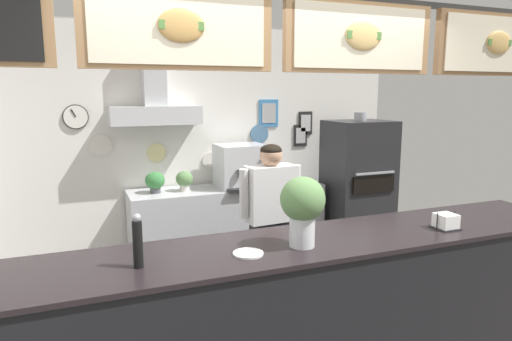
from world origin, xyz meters
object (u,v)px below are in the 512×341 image
condiment_plate (248,253)px  basil_vase (303,207)px  shop_worker (271,222)px  potted_sage (184,180)px  napkin_holder (446,222)px  pizza_oven (358,190)px  espresso_machine (241,166)px  potted_oregano (155,181)px  pepper_grinder (138,241)px

condiment_plate → basil_vase: basil_vase is taller
shop_worker → potted_sage: bearing=-69.3°
napkin_holder → condiment_plate: 1.43m
potted_sage → napkin_holder: (1.24, -2.50, 0.07)m
potted_sage → napkin_holder: bearing=-63.6°
pizza_oven → espresso_machine: size_ratio=3.20×
shop_worker → basil_vase: shop_worker is taller
potted_oregano → basil_vase: size_ratio=0.54×
pepper_grinder → potted_sage: bearing=71.7°
shop_worker → basil_vase: size_ratio=3.62×
pepper_grinder → condiment_plate: pepper_grinder is taller
shop_worker → napkin_holder: (0.71, -1.36, 0.30)m
basil_vase → espresso_machine: bearing=78.6°
potted_sage → napkin_holder: napkin_holder is taller
potted_sage → pizza_oven: bearing=-7.5°
shop_worker → potted_oregano: 1.45m
potted_oregano → napkin_holder: size_ratio=1.44×
shop_worker → pepper_grinder: size_ratio=5.25×
potted_sage → basil_vase: basil_vase is taller
napkin_holder → basil_vase: basil_vase is taller
potted_oregano → pizza_oven: bearing=-7.0°
shop_worker → potted_oregano: size_ratio=6.69×
pizza_oven → condiment_plate: 3.15m
basil_vase → potted_oregano: bearing=100.8°
pizza_oven → pepper_grinder: (-2.86, -2.16, 0.39)m
potted_oregano → potted_sage: (0.31, -0.02, -0.00)m
pizza_oven → pepper_grinder: size_ratio=6.00×
espresso_machine → potted_sage: size_ratio=2.50×
condiment_plate → napkin_holder: bearing=-1.1°
condiment_plate → potted_sage: bearing=85.5°
pizza_oven → napkin_holder: bearing=-110.1°
basil_vase → condiment_plate: bearing=-177.7°
pizza_oven → espresso_machine: pizza_oven is taller
shop_worker → espresso_machine: size_ratio=2.80×
shop_worker → condiment_plate: (-0.73, -1.34, 0.26)m
espresso_machine → pepper_grinder: 2.84m
potted_sage → pepper_grinder: 2.57m
espresso_machine → potted_oregano: (-0.97, 0.02, -0.11)m
shop_worker → napkin_holder: 1.57m
potted_oregano → condiment_plate: bearing=-87.3°
potted_sage → basil_vase: 2.47m
espresso_machine → potted_sage: bearing=179.8°
pizza_oven → shop_worker: bearing=-150.5°
shop_worker → potted_sage: (-0.53, 1.13, 0.23)m
pizza_oven → shop_worker: 1.75m
potted_sage → basil_vase: size_ratio=0.52×
potted_oregano → basil_vase: basil_vase is taller
potted_sage → condiment_plate: potted_sage is taller
pizza_oven → basil_vase: size_ratio=4.14×
espresso_machine → pepper_grinder: espresso_machine is taller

